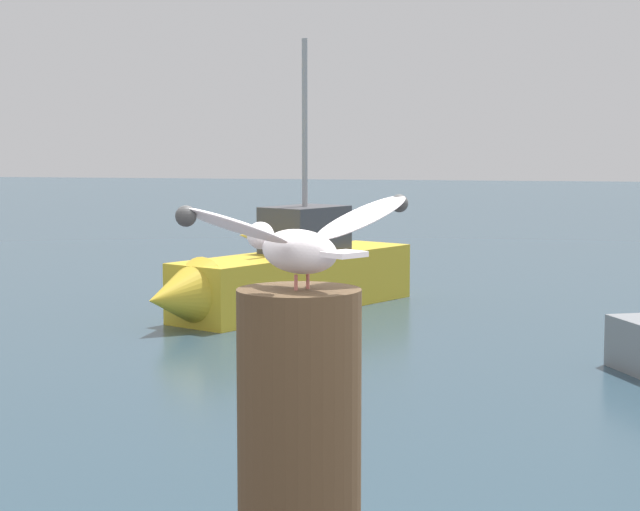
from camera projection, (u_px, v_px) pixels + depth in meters
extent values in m
cylinder|color=#4C3823|center=(299.00, 503.00, 2.60)|extent=(0.28, 0.28, 0.99)
cylinder|color=#C66860|center=(308.00, 281.00, 2.55)|extent=(0.01, 0.01, 0.04)
cylinder|color=#C66860|center=(296.00, 282.00, 2.53)|extent=(0.01, 0.01, 0.04)
ellipsoid|color=silver|center=(299.00, 251.00, 2.54)|extent=(0.24, 0.21, 0.10)
sphere|color=silver|center=(260.00, 236.00, 2.64)|extent=(0.06, 0.06, 0.06)
cone|color=gold|center=(246.00, 236.00, 2.68)|extent=(0.05, 0.04, 0.02)
cube|color=silver|center=(344.00, 254.00, 2.44)|extent=(0.10, 0.11, 0.01)
ellipsoid|color=silver|center=(361.00, 217.00, 2.66)|extent=(0.26, 0.30, 0.11)
sphere|color=#363636|center=(399.00, 203.00, 2.74)|extent=(0.04, 0.04, 0.04)
ellipsoid|color=silver|center=(236.00, 226.00, 2.40)|extent=(0.26, 0.30, 0.11)
sphere|color=#363636|center=(186.00, 216.00, 2.31)|extent=(0.04, 0.04, 0.04)
cube|color=yellow|center=(296.00, 281.00, 16.04)|extent=(2.86, 4.17, 0.81)
cone|color=yellow|center=(177.00, 297.00, 14.22)|extent=(1.26, 1.26, 0.93)
cube|color=#47474C|center=(305.00, 229.00, 16.11)|extent=(1.25, 1.40, 0.65)
cylinder|color=#A5A5A8|center=(305.00, 123.00, 15.95)|extent=(0.08, 0.08, 2.35)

